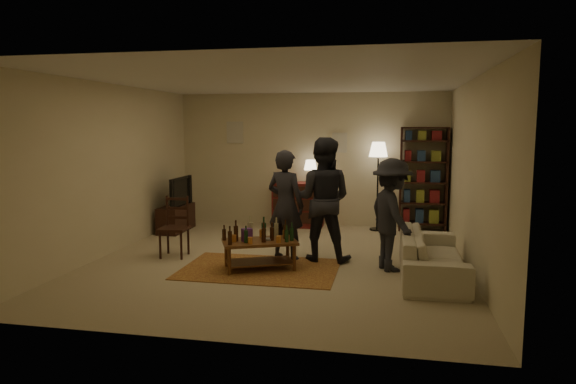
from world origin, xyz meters
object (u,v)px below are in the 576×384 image
(dresser, at_px, (298,203))
(sofa, at_px, (432,255))
(dining_chair, at_px, (175,224))
(tv_stand, at_px, (176,211))
(floor_lamp, at_px, (378,156))
(person_right, at_px, (322,199))
(person_by_sofa, at_px, (392,215))
(person_left, at_px, (285,205))
(bookshelf, at_px, (423,178))
(coffee_table, at_px, (259,243))

(dresser, distance_m, sofa, 3.93)
(dining_chair, relative_size, tv_stand, 0.91)
(floor_lamp, bearing_deg, person_right, -107.13)
(person_by_sofa, bearing_deg, person_left, 54.45)
(bookshelf, relative_size, sofa, 0.97)
(bookshelf, height_order, floor_lamp, bookshelf)
(floor_lamp, xyz_separation_m, person_right, (-0.76, -2.46, -0.53))
(dining_chair, xyz_separation_m, dresser, (1.47, 2.73, -0.03))
(tv_stand, xyz_separation_m, person_right, (3.07, -1.61, 0.55))
(dining_chair, distance_m, person_right, 2.34)
(person_left, bearing_deg, bookshelf, -109.24)
(tv_stand, distance_m, person_by_sofa, 4.57)
(tv_stand, height_order, bookshelf, bookshelf)
(person_left, bearing_deg, tv_stand, -13.34)
(dining_chair, height_order, bookshelf, bookshelf)
(coffee_table, distance_m, person_left, 0.83)
(sofa, height_order, person_by_sofa, person_by_sofa)
(coffee_table, xyz_separation_m, person_by_sofa, (1.83, 0.35, 0.41))
(dining_chair, relative_size, person_left, 0.57)
(person_by_sofa, bearing_deg, dresser, 7.85)
(floor_lamp, bearing_deg, dresser, 177.70)
(tv_stand, distance_m, floor_lamp, 4.07)
(dining_chair, distance_m, tv_stand, 1.98)
(coffee_table, relative_size, person_left, 0.70)
(floor_lamp, xyz_separation_m, person_by_sofa, (0.27, -2.82, -0.67))
(person_left, bearing_deg, dresser, -64.01)
(coffee_table, relative_size, dresser, 0.86)
(floor_lamp, relative_size, person_left, 1.03)
(dining_chair, bearing_deg, sofa, -9.63)
(sofa, relative_size, person_left, 1.24)
(bookshelf, bearing_deg, sofa, -90.82)
(dining_chair, distance_m, person_by_sofa, 3.34)
(dresser, bearing_deg, tv_stand, -157.93)
(person_by_sofa, bearing_deg, tv_stand, 39.54)
(coffee_table, bearing_deg, sofa, 2.74)
(dining_chair, height_order, tv_stand, tv_stand)
(floor_lamp, bearing_deg, person_left, -117.61)
(coffee_table, distance_m, person_right, 1.20)
(dresser, height_order, person_by_sofa, person_by_sofa)
(dining_chair, height_order, person_by_sofa, person_by_sofa)
(coffee_table, distance_m, bookshelf, 4.14)
(dining_chair, bearing_deg, person_right, 1.12)
(person_right, bearing_deg, tv_stand, -24.12)
(dresser, distance_m, person_left, 2.62)
(coffee_table, bearing_deg, bookshelf, 53.68)
(coffee_table, height_order, person_left, person_left)
(person_right, bearing_deg, bookshelf, -118.44)
(tv_stand, relative_size, dresser, 0.78)
(coffee_table, height_order, sofa, coffee_table)
(coffee_table, bearing_deg, dresser, 90.30)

